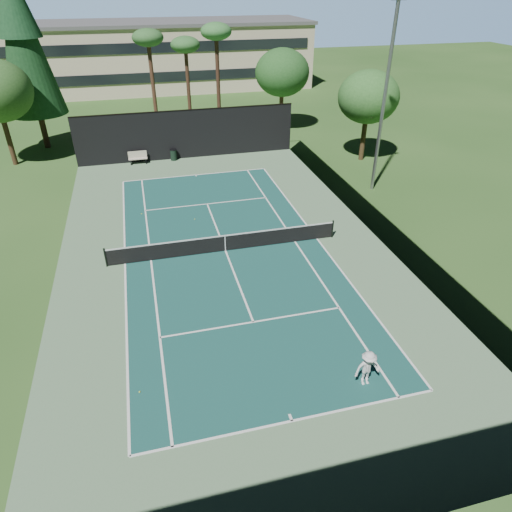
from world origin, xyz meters
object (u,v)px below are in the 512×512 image
Objects in this scene: tennis_ball_d at (142,214)px; park_bench at (138,157)px; tennis_net at (225,242)px; trash_bin at (174,155)px; tennis_ball_a at (140,392)px; tennis_ball_c at (228,239)px; player at (367,368)px; tennis_ball_b at (195,219)px.

park_bench reaches higher than tennis_ball_d.
tennis_net is at bearing -53.65° from tennis_ball_d.
trash_bin is at bearing 94.71° from tennis_net.
tennis_ball_a is (-5.06, -9.25, -0.52)m from tennis_net.
tennis_net is 181.30× the size of tennis_ball_c.
tennis_ball_d is at bearing -90.92° from park_bench.
player reaches higher than tennis_ball_a.
trash_bin reaches higher than tennis_ball_c.
player is 15.86m from tennis_ball_b.
tennis_ball_d is (-7.60, 16.85, -0.74)m from player.
park_bench reaches higher than tennis_ball_a.
tennis_ball_a is at bearing -98.58° from trash_bin.
tennis_net reaches higher than tennis_ball_d.
park_bench is (-4.21, 15.63, -0.01)m from tennis_net.
trash_bin is (-0.16, 11.40, 0.45)m from tennis_ball_b.
tennis_ball_d reaches higher than tennis_ball_a.
tennis_net reaches higher than park_bench.
trash_bin is at bearing 96.63° from tennis_ball_c.
park_bench is 2.92m from trash_bin.
tennis_ball_a is 15.20m from tennis_ball_d.
tennis_ball_a is 1.02× the size of tennis_ball_b.
tennis_ball_b is (-4.36, 15.23, -0.74)m from player.
tennis_net is at bearing -85.29° from trash_bin.
player is at bearing -11.35° from tennis_ball_a.
park_bench is (0.16, 9.69, 0.51)m from tennis_ball_d.
tennis_net is 11.38m from player.
park_bench is at bearing 89.08° from tennis_ball_d.
tennis_ball_c is (0.38, 1.30, -0.52)m from tennis_net.
tennis_ball_a is at bearing 168.83° from player.
tennis_ball_a is at bearing -118.70° from tennis_net.
tennis_ball_b is (-1.13, 4.32, -0.53)m from tennis_net.
tennis_net is 1.45m from tennis_ball_c.
tennis_ball_c is at bearing 73.65° from tennis_net.
player is at bearing -80.36° from trash_bin.
tennis_ball_c is (1.52, -3.02, 0.00)m from tennis_ball_b.
park_bench is at bearing -178.22° from trash_bin.
tennis_net is 7.39m from tennis_ball_d.
tennis_net is 198.89× the size of tennis_ball_b.
tennis_ball_b is at bearing 116.70° from tennis_ball_c.
tennis_ball_d is 9.71m from park_bench.
park_bench is at bearing 105.84° from player.
tennis_ball_a is 0.07× the size of trash_bin.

